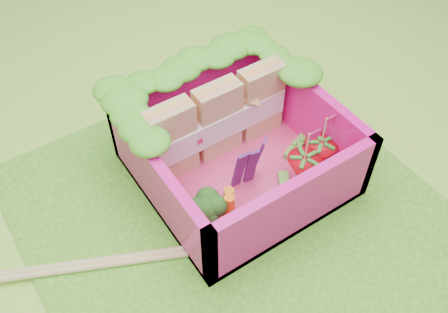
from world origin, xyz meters
name	(u,v)px	position (x,y,z in m)	size (l,w,h in m)	color
ground	(231,213)	(0.00, 0.00, 0.00)	(14.00, 14.00, 0.00)	#91D63C
placemat	(231,212)	(0.00, 0.00, 0.01)	(2.60, 2.60, 0.03)	#55A124
bento_floor	(237,171)	(0.22, 0.26, 0.06)	(1.30, 1.30, 0.05)	#E03974
bento_box	(237,147)	(0.22, 0.26, 0.31)	(1.30, 1.30, 0.55)	#F01491
lettuce_ruffle	(198,72)	(0.22, 0.74, 0.64)	(1.43, 0.83, 0.11)	#31961B
sandwich_stack	(218,120)	(0.22, 0.50, 0.37)	(1.07, 0.18, 0.59)	tan
broccoli	(207,210)	(-0.22, -0.05, 0.27)	(0.34, 0.34, 0.27)	#77A54F
carrot_sticks	(229,206)	(-0.06, -0.06, 0.21)	(0.10, 0.13, 0.26)	orange
purple_wedges	(249,165)	(0.21, 0.10, 0.27)	(0.24, 0.08, 0.38)	#441B5E
strawberry_left	(303,169)	(0.53, -0.09, 0.20)	(0.23, 0.23, 0.47)	red
strawberry_right	(319,154)	(0.72, -0.04, 0.20)	(0.23, 0.23, 0.47)	red
snap_peas	(300,166)	(0.60, 0.01, 0.11)	(0.63, 0.53, 0.05)	#5DAD36
chopsticks	(85,265)	(-1.00, 0.15, 0.05)	(2.07, 0.97, 0.04)	#E5C57D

